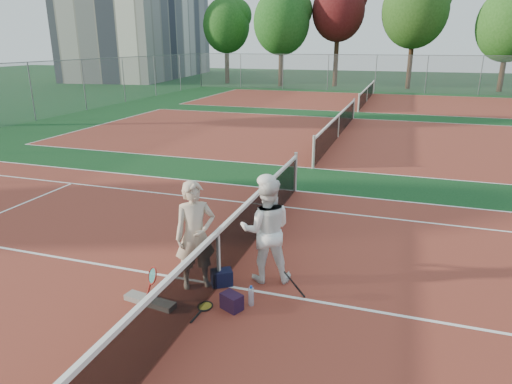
% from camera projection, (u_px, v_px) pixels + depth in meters
% --- Properties ---
extents(ground, '(130.00, 130.00, 0.00)m').
position_uv_depth(ground, '(219.00, 285.00, 7.78)').
color(ground, '#0F3817').
rests_on(ground, ground).
extents(court_main, '(23.77, 10.97, 0.01)m').
position_uv_depth(court_main, '(219.00, 285.00, 7.78)').
color(court_main, maroon).
rests_on(court_main, ground).
extents(court_far_a, '(23.77, 10.97, 0.01)m').
position_uv_depth(court_far_a, '(338.00, 137.00, 19.97)').
color(court_far_a, maroon).
rests_on(court_far_a, ground).
extents(court_far_b, '(23.77, 10.97, 0.01)m').
position_uv_depth(court_far_b, '(367.00, 101.00, 32.15)').
color(court_far_b, maroon).
rests_on(court_far_b, ground).
extents(net_main, '(0.10, 10.98, 1.02)m').
position_uv_depth(net_main, '(219.00, 258.00, 7.62)').
color(net_main, black).
rests_on(net_main, ground).
extents(net_far_a, '(0.10, 10.98, 1.02)m').
position_uv_depth(net_far_a, '(339.00, 126.00, 19.81)').
color(net_far_a, black).
rests_on(net_far_a, ground).
extents(net_far_b, '(0.10, 10.98, 1.02)m').
position_uv_depth(net_far_b, '(367.00, 94.00, 32.00)').
color(net_far_b, black).
rests_on(net_far_b, ground).
extents(fence_back, '(32.00, 0.06, 3.00)m').
position_uv_depth(fence_back, '(376.00, 74.00, 38.01)').
color(fence_back, slate).
rests_on(fence_back, ground).
extents(apartment_block, '(12.96, 23.18, 15.00)m').
position_uv_depth(apartment_block, '(141.00, 11.00, 53.48)').
color(apartment_block, beige).
rests_on(apartment_block, ground).
extents(player_a, '(0.81, 0.75, 1.85)m').
position_uv_depth(player_a, '(195.00, 236.00, 7.49)').
color(player_a, '#BDAA92').
rests_on(player_a, ground).
extents(player_b, '(1.06, 0.93, 1.83)m').
position_uv_depth(player_b, '(266.00, 230.00, 7.72)').
color(player_b, white).
rests_on(player_b, ground).
extents(racket_red, '(0.35, 0.34, 0.58)m').
position_uv_depth(racket_red, '(153.00, 285.00, 7.22)').
color(racket_red, maroon).
rests_on(racket_red, ground).
extents(racket_black_held, '(0.46, 0.44, 0.51)m').
position_uv_depth(racket_black_held, '(289.00, 286.00, 7.25)').
color(racket_black_held, black).
rests_on(racket_black_held, ground).
extents(racket_spare, '(0.29, 0.61, 0.03)m').
position_uv_depth(racket_spare, '(205.00, 306.00, 7.13)').
color(racket_spare, black).
rests_on(racket_spare, ground).
extents(sports_bag_navy, '(0.42, 0.39, 0.28)m').
position_uv_depth(sports_bag_navy, '(222.00, 278.00, 7.75)').
color(sports_bag_navy, black).
rests_on(sports_bag_navy, ground).
extents(sports_bag_purple, '(0.38, 0.34, 0.26)m').
position_uv_depth(sports_bag_purple, '(232.00, 302.00, 7.04)').
color(sports_bag_purple, black).
rests_on(sports_bag_purple, ground).
extents(net_cover_canvas, '(0.91, 0.33, 0.09)m').
position_uv_depth(net_cover_canvas, '(150.00, 301.00, 7.21)').
color(net_cover_canvas, slate).
rests_on(net_cover_canvas, ground).
extents(water_bottle, '(0.09, 0.09, 0.30)m').
position_uv_depth(water_bottle, '(251.00, 297.00, 7.14)').
color(water_bottle, '#C3DEF8').
rests_on(water_bottle, ground).
extents(tree_back_0, '(4.60, 4.60, 8.21)m').
position_uv_depth(tree_back_0, '(226.00, 26.00, 44.99)').
color(tree_back_0, '#382314').
rests_on(tree_back_0, ground).
extents(tree_back_1, '(5.14, 5.14, 8.73)m').
position_uv_depth(tree_back_1, '(282.00, 22.00, 41.69)').
color(tree_back_1, '#382314').
rests_on(tree_back_1, ground).
extents(tree_back_maroon, '(4.76, 4.76, 9.46)m').
position_uv_depth(tree_back_maroon, '(338.00, 11.00, 41.43)').
color(tree_back_maroon, '#382314').
rests_on(tree_back_maroon, ground).
extents(tree_back_3, '(5.61, 5.61, 9.86)m').
position_uv_depth(tree_back_3, '(415.00, 10.00, 39.18)').
color(tree_back_3, '#382314').
rests_on(tree_back_3, ground).
extents(tree_back_4, '(5.19, 5.19, 8.34)m').
position_uv_depth(tree_back_4, '(510.00, 25.00, 37.08)').
color(tree_back_4, '#382314').
rests_on(tree_back_4, ground).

